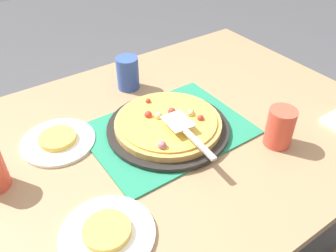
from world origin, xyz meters
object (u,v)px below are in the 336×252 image
plate_near_left (58,142)px  served_slice_left (57,138)px  pizza (168,123)px  pizza_server (186,131)px  pizza_pan (168,128)px  cup_corner (128,73)px  served_slice_right (107,231)px  cup_far (280,127)px  plate_far_right (107,234)px

plate_near_left → served_slice_left: (0.00, 0.00, 0.01)m
plate_near_left → pizza: bearing=-25.1°
pizza → served_slice_left: size_ratio=3.00×
pizza → served_slice_left: bearing=154.9°
plate_near_left → pizza_server: pizza_server is taller
pizza_pan → cup_corner: 0.30m
pizza → served_slice_right: bearing=-144.9°
pizza_pan → cup_far: 0.33m
pizza → plate_far_right: bearing=-144.9°
served_slice_left → cup_far: (0.54, -0.37, 0.04)m
served_slice_right → cup_corner: (0.36, 0.53, 0.04)m
served_slice_right → cup_corner: bearing=55.9°
served_slice_right → pizza_server: pizza_server is taller
plate_far_right → served_slice_left: (0.03, 0.37, 0.01)m
pizza_pan → plate_far_right: bearing=-144.8°
served_slice_left → cup_corner: (0.33, 0.15, 0.04)m
served_slice_left → served_slice_right: size_ratio=1.00×
pizza → plate_far_right: pizza is taller
cup_corner → served_slice_right: bearing=-124.1°
pizza → served_slice_left: 0.33m
served_slice_left → pizza: bearing=-25.1°
cup_far → cup_corner: same height
plate_near_left → served_slice_right: bearing=-94.1°
pizza → pizza_server: pizza_server is taller
pizza → cup_corner: cup_corner is taller
cup_corner → pizza_server: 0.40m
pizza_pan → served_slice_right: size_ratio=3.45×
cup_far → cup_corner: size_ratio=1.00×
plate_far_right → cup_far: cup_far is taller
served_slice_left → pizza_pan: bearing=-25.1°
plate_far_right → pizza_server: 0.35m
pizza → served_slice_right: size_ratio=3.00×
pizza_pan → cup_far: bearing=-44.7°
plate_far_right → cup_corner: 0.64m
served_slice_left → served_slice_right: bearing=-94.1°
cup_far → served_slice_left: bearing=145.1°
cup_far → pizza_server: size_ratio=0.52×
pizza → plate_far_right: 0.40m
pizza_server → cup_corner: bearing=84.8°
pizza_pan → plate_near_left: pizza_pan is taller
plate_near_left → served_slice_right: (-0.03, -0.37, 0.01)m
plate_near_left → plate_far_right: size_ratio=1.00×
plate_near_left → cup_corner: size_ratio=1.83×
cup_far → plate_near_left: bearing=145.1°
pizza_server → served_slice_right: bearing=-157.3°
plate_near_left → served_slice_right: served_slice_right is taller
pizza → served_slice_left: pizza is taller
served_slice_right → plate_near_left: bearing=85.9°
plate_far_right → served_slice_left: served_slice_left is taller
served_slice_right → cup_corner: size_ratio=0.92×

